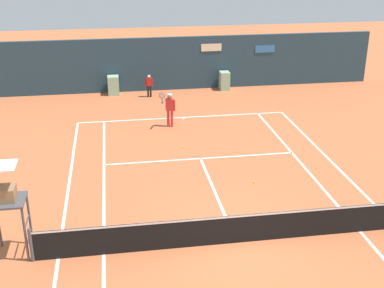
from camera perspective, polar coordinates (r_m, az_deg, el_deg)
ground_plane at (r=16.28m, az=4.55°, el=-9.85°), size 80.00×80.00×0.01m
tennis_net at (r=15.54m, az=5.10°, el=-9.37°), size 12.10×0.10×1.07m
sponsor_back_wall at (r=30.80m, az=-2.48°, el=8.89°), size 25.00×1.02×3.17m
umpire_chair at (r=15.23m, az=-20.11°, el=-5.61°), size 1.00×1.00×2.85m
player_on_baseline at (r=24.63m, az=-2.52°, el=4.15°), size 0.82×0.67×1.87m
ball_kid_centre_post at (r=29.54m, az=-4.83°, el=6.68°), size 0.44×0.18×1.31m
tennis_ball_near_service_line at (r=22.41m, az=-1.02°, el=-0.33°), size 0.07×0.07×0.07m
tennis_ball_by_sideline at (r=19.39m, az=6.98°, el=-4.27°), size 0.07×0.07×0.07m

